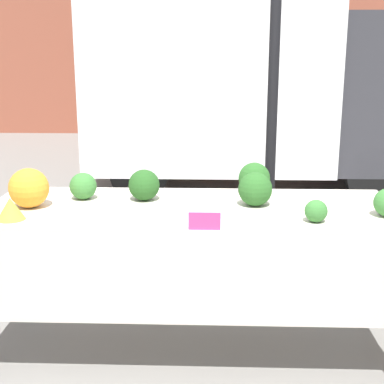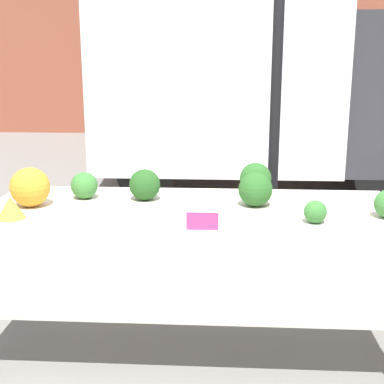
% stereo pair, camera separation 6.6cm
% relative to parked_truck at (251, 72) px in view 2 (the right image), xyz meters
% --- Properties ---
extents(ground_plane, '(40.00, 40.00, 0.00)m').
position_rel_parked_truck_xyz_m(ground_plane, '(-0.49, -3.95, -1.44)').
color(ground_plane, gray).
extents(tent_pole, '(0.07, 0.07, 2.58)m').
position_rel_parked_truck_xyz_m(tent_pole, '(0.01, -3.15, -0.15)').
color(tent_pole, black).
rests_on(tent_pole, ground_plane).
extents(parked_truck, '(3.97, 1.93, 2.77)m').
position_rel_parked_truck_xyz_m(parked_truck, '(0.00, 0.00, 0.00)').
color(parked_truck, white).
rests_on(parked_truck, ground_plane).
extents(market_table, '(2.21, 0.83, 0.82)m').
position_rel_parked_truck_xyz_m(market_table, '(-0.49, -4.01, -0.71)').
color(market_table, beige).
rests_on(market_table, ground_plane).
extents(orange_cauliflower, '(0.21, 0.21, 0.21)m').
position_rel_parked_truck_xyz_m(orange_cauliflower, '(-1.35, -4.00, -0.51)').
color(orange_cauliflower, orange).
rests_on(orange_cauliflower, market_table).
extents(romanesco_head, '(0.14, 0.14, 0.11)m').
position_rel_parked_truck_xyz_m(romanesco_head, '(-1.37, -4.22, -0.56)').
color(romanesco_head, '#93B238').
rests_on(romanesco_head, market_table).
extents(broccoli_head_1, '(0.15, 0.15, 0.15)m').
position_rel_parked_truck_xyz_m(broccoli_head_1, '(-1.10, -3.82, -0.54)').
color(broccoli_head_1, '#387533').
rests_on(broccoli_head_1, market_table).
extents(broccoli_head_2, '(0.18, 0.18, 0.18)m').
position_rel_parked_truck_xyz_m(broccoli_head_2, '(-0.15, -3.92, -0.53)').
color(broccoli_head_2, '#285B23').
rests_on(broccoli_head_2, market_table).
extents(broccoli_head_3, '(0.11, 0.11, 0.11)m').
position_rel_parked_truck_xyz_m(broccoli_head_3, '(0.12, -4.21, -0.56)').
color(broccoli_head_3, '#387533').
rests_on(broccoli_head_3, market_table).
extents(broccoli_head_4, '(0.17, 0.17, 0.17)m').
position_rel_parked_truck_xyz_m(broccoli_head_4, '(-0.76, -3.83, -0.53)').
color(broccoli_head_4, '#23511E').
rests_on(broccoli_head_4, market_table).
extents(broccoli_head_5, '(0.18, 0.18, 0.18)m').
position_rel_parked_truck_xyz_m(broccoli_head_5, '(-0.13, -3.65, -0.53)').
color(broccoli_head_5, '#285B23').
rests_on(broccoli_head_5, market_table).
extents(price_sign, '(0.15, 0.01, 0.08)m').
position_rel_parked_truck_xyz_m(price_sign, '(-0.42, -4.35, -0.58)').
color(price_sign, '#E53D84').
rests_on(price_sign, market_table).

